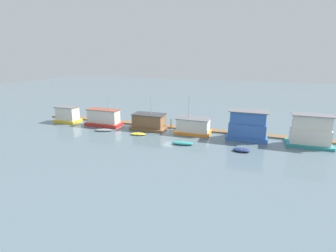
{
  "coord_description": "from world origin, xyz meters",
  "views": [
    {
      "loc": [
        15.39,
        -45.32,
        14.58
      ],
      "look_at": [
        0.0,
        -1.0,
        1.4
      ],
      "focal_mm": 28.0,
      "sensor_mm": 36.0,
      "label": 1
    }
  ],
  "objects": [
    {
      "name": "ground_plane",
      "position": [
        0.0,
        0.0,
        0.0
      ],
      "size": [
        200.0,
        200.0,
        0.0
      ],
      "primitive_type": "plane",
      "color": "slate"
    },
    {
      "name": "dock_walkway",
      "position": [
        0.0,
        3.03,
        0.15
      ],
      "size": [
        59.6,
        2.0,
        0.3
      ],
      "primitive_type": "cube",
      "color": "brown",
      "rests_on": "ground_plane"
    },
    {
      "name": "houseboat_yellow",
      "position": [
        -23.27,
        -0.35,
        1.62
      ],
      "size": [
        5.13,
        3.2,
        3.43
      ],
      "color": "gold",
      "rests_on": "ground_plane"
    },
    {
      "name": "houseboat_red",
      "position": [
        -14.29,
        -0.25,
        1.59
      ],
      "size": [
        7.39,
        3.3,
        5.72
      ],
      "color": "red",
      "rests_on": "ground_plane"
    },
    {
      "name": "houseboat_brown",
      "position": [
        -4.42,
        0.43,
        1.44
      ],
      "size": [
        6.93,
        4.14,
        6.65
      ],
      "color": "brown",
      "rests_on": "ground_plane"
    },
    {
      "name": "houseboat_orange",
      "position": [
        4.46,
        0.56,
        1.41
      ],
      "size": [
        6.48,
        4.11,
        7.06
      ],
      "color": "orange",
      "rests_on": "ground_plane"
    },
    {
      "name": "houseboat_blue",
      "position": [
        14.09,
        0.05,
        2.36
      ],
      "size": [
        6.88,
        3.72,
        5.12
      ],
      "color": "#3866B7",
      "rests_on": "ground_plane"
    },
    {
      "name": "houseboat_teal",
      "position": [
        23.78,
        -0.09,
        2.35
      ],
      "size": [
        6.89,
        3.56,
        5.21
      ],
      "color": "teal",
      "rests_on": "ground_plane"
    },
    {
      "name": "dinghy_grey",
      "position": [
        -12.22,
        -3.75,
        0.2
      ],
      "size": [
        3.68,
        2.24,
        0.4
      ],
      "color": "gray",
      "rests_on": "ground_plane"
    },
    {
      "name": "dinghy_yellow",
      "position": [
        -4.83,
        -3.79,
        0.19
      ],
      "size": [
        3.09,
        1.89,
        0.38
      ],
      "color": "yellow",
      "rests_on": "ground_plane"
    },
    {
      "name": "dinghy_teal",
      "position": [
        4.32,
        -6.23,
        0.27
      ],
      "size": [
        3.76,
        1.7,
        0.54
      ],
      "color": "teal",
      "rests_on": "ground_plane"
    },
    {
      "name": "dinghy_navy",
      "position": [
        13.72,
        -6.29,
        0.27
      ],
      "size": [
        2.63,
        1.4,
        0.54
      ],
      "color": "navy",
      "rests_on": "ground_plane"
    },
    {
      "name": "mooring_post_centre",
      "position": [
        11.31,
        1.78,
        0.97
      ],
      "size": [
        0.28,
        0.28,
        1.95
      ],
      "primitive_type": "cylinder",
      "color": "brown",
      "rests_on": "ground_plane"
    },
    {
      "name": "mooring_post_far_left",
      "position": [
        -8.78,
        1.78,
        0.97
      ],
      "size": [
        0.32,
        0.32,
        1.94
      ],
      "primitive_type": "cylinder",
      "color": "#846B4C",
      "rests_on": "ground_plane"
    },
    {
      "name": "mooring_post_near_left",
      "position": [
        -0.32,
        1.78,
        1.04
      ],
      "size": [
        0.26,
        0.26,
        2.09
      ],
      "primitive_type": "cylinder",
      "color": "#846B4C",
      "rests_on": "ground_plane"
    }
  ]
}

